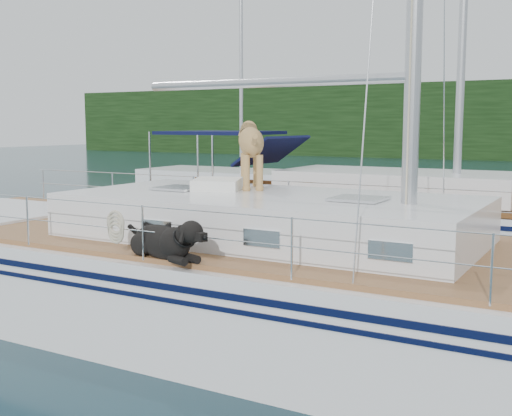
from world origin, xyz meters
The scene contains 4 objects.
ground centered at (0.00, 0.00, 0.00)m, with size 120.00×120.00×0.00m, color black.
main_sailboat centered at (0.09, 0.00, 0.68)m, with size 12.00×3.92×14.01m.
neighbor_sailboat centered at (-0.48, 6.04, 0.63)m, with size 11.00×3.50×13.30m.
bg_boat_west centered at (-8.00, 14.00, 0.45)m, with size 8.00×3.00×11.65m.
Camera 1 is at (4.65, -7.09, 2.69)m, focal length 45.00 mm.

